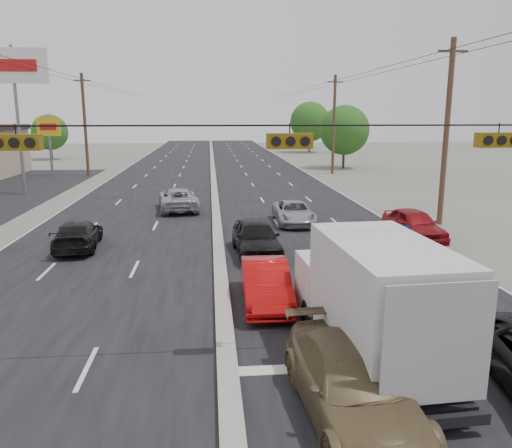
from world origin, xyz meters
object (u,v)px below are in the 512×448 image
Objects in this scene: box_truck at (371,298)px; queue_car_d at (413,258)px; utility_pole_left_c at (85,124)px; queue_car_a at (256,238)px; utility_pole_right_c at (334,124)px; queue_car_c at (294,213)px; red_sedan at (266,284)px; pole_sign_billboard at (13,75)px; oncoming_far at (178,199)px; pole_sign_far at (49,132)px; oncoming_near at (78,235)px; tree_left_far at (50,132)px; tree_right_mid at (344,130)px; tan_sedan at (352,385)px; utility_pole_right_b at (446,132)px; queue_car_b at (381,245)px; tree_right_far at (310,122)px; queue_car_e at (414,225)px.

box_truck is 1.26× the size of queue_car_d.
utility_pole_left_c reaches higher than queue_car_a.
box_truck is (-8.96, -40.21, -3.45)m from utility_pole_right_c.
red_sedan is at bearing -102.81° from queue_car_c.
queue_car_a is (-10.86, -30.35, -4.33)m from utility_pole_right_c.
pole_sign_billboard is at bearing 119.21° from box_truck.
utility_pole_left_c is at bearing 112.28° from red_sedan.
oncoming_far is (-14.90, -19.37, -4.39)m from utility_pole_right_c.
red_sedan is at bearing -64.30° from pole_sign_far.
oncoming_near is at bearing 163.62° from queue_car_a.
oncoming_near is (15.59, -48.52, -3.07)m from tree_left_far.
tree_left_far is 0.86× the size of tree_right_mid.
tan_sedan is at bearing -119.07° from box_truck.
queue_car_a is at bearing 103.19° from oncoming_far.
tree_right_mid is at bearing 10.30° from utility_pole_left_c.
tree_left_far is 44.08m from oncoming_far.
utility_pole_right_b reaches higher than queue_car_c.
utility_pole_left_c is 1.00× the size of utility_pole_right_c.
utility_pole_right_c reaches higher than pole_sign_far.
tree_left_far reaches higher than oncoming_near.
tan_sedan is at bearing -70.64° from utility_pole_left_c.
pole_sign_billboard reaches higher than queue_car_d.
tree_right_mid is at bearing -22.07° from tree_left_far.
pole_sign_far is 39.35m from queue_car_b.
queue_car_b is 0.87× the size of queue_car_d.
utility_pole_left_c is 1.67× the size of pole_sign_far.
queue_car_a is 0.89× the size of oncoming_far.
queue_car_e is (-6.40, -58.33, -4.20)m from tree_right_far.
oncoming_near is at bearing -71.42° from pole_sign_far.
utility_pole_right_c is at bearing 90.00° from utility_pole_right_b.
box_truck is 1.54× the size of red_sedan.
red_sedan reaches higher than oncoming_near.
tree_right_far is at bearing 78.81° from red_sedan.
queue_car_e is (7.96, 2.03, -0.02)m from queue_car_a.
utility_pole_right_c reaches higher than tree_left_far.
queue_car_c is (-11.65, -54.10, -4.33)m from tree_right_far.
tree_left_far is 1.45× the size of red_sedan.
utility_pole_right_c is at bearing 77.88° from queue_car_d.
tan_sedan is (24.44, -62.51, -2.99)m from tree_left_far.
queue_car_a is (-14.36, -60.35, -4.18)m from tree_right_far.
tan_sedan is at bearing -108.80° from queue_car_b.
utility_pole_right_c is at bearing -30.10° from tree_left_far.
oncoming_far reaches higher than queue_car_c.
queue_car_b is at bearing -58.99° from utility_pole_left_c.
oncoming_far is (-17.40, -24.37, -3.62)m from tree_right_mid.
pole_sign_far is at bearing 121.15° from queue_car_d.
tan_sedan is at bearing -120.98° from queue_car_e.
tan_sedan is at bearing -122.66° from queue_car_d.
queue_car_a reaches higher than queue_car_b.
box_truck is 1.45× the size of oncoming_near.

